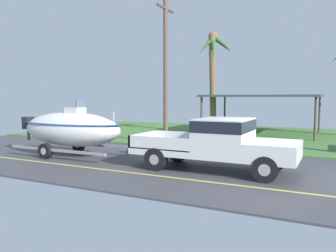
# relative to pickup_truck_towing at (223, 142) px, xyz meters

# --- Properties ---
(ground) EXTENTS (36.00, 22.00, 0.11)m
(ground) POSITION_rel_pickup_truck_towing_xyz_m (1.60, 8.54, -1.04)
(ground) COLOR #424247
(pickup_truck_towing) EXTENTS (5.92, 2.16, 1.83)m
(pickup_truck_towing) POSITION_rel_pickup_truck_towing_xyz_m (0.00, 0.00, 0.00)
(pickup_truck_towing) COLOR silver
(pickup_truck_towing) RESTS_ON ground
(boat_on_trailer) EXTENTS (6.26, 2.25, 2.45)m
(boat_on_trailer) POSITION_rel_pickup_truck_towing_xyz_m (-6.86, 0.00, 0.16)
(boat_on_trailer) COLOR gray
(boat_on_trailer) RESTS_ON ground
(carport_awning) EXTENTS (7.47, 5.69, 2.71)m
(carport_awning) POSITION_rel_pickup_truck_towing_xyz_m (-1.11, 12.50, 1.57)
(carport_awning) COLOR #4C4238
(carport_awning) RESTS_ON ground
(palm_tree_near_right) EXTENTS (2.45, 3.38, 6.92)m
(palm_tree_near_right) POSITION_rel_pickup_truck_towing_xyz_m (-4.03, 10.61, 3.89)
(palm_tree_near_right) COLOR brown
(palm_tree_near_right) RESTS_ON ground
(utility_pole) EXTENTS (0.24, 1.80, 7.72)m
(utility_pole) POSITION_rel_pickup_truck_towing_xyz_m (-4.64, 4.73, 2.99)
(utility_pole) COLOR brown
(utility_pole) RESTS_ON ground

